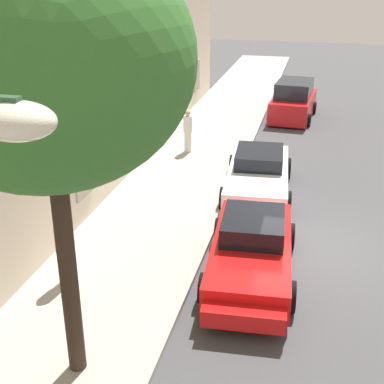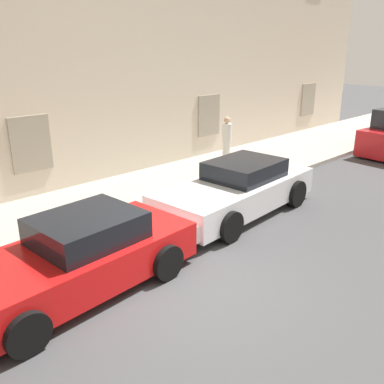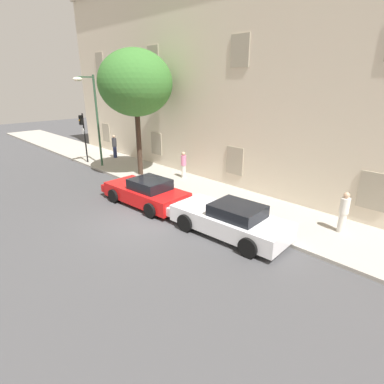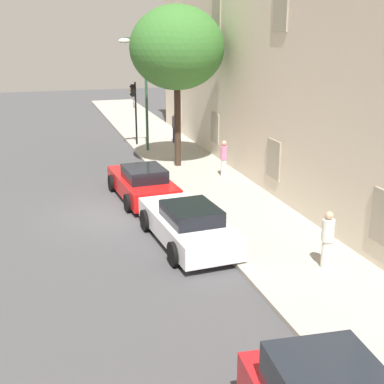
{
  "view_description": "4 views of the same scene",
  "coord_description": "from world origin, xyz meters",
  "px_view_note": "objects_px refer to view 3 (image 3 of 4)",
  "views": [
    {
      "loc": [
        -12.41,
        0.1,
        6.78
      ],
      "look_at": [
        -0.13,
        3.04,
        1.33
      ],
      "focal_mm": 49.47,
      "sensor_mm": 36.0,
      "label": 1
    },
    {
      "loc": [
        -4.55,
        -4.83,
        4.14
      ],
      "look_at": [
        1.8,
        1.77,
        0.91
      ],
      "focal_mm": 39.46,
      "sensor_mm": 36.0,
      "label": 2
    },
    {
      "loc": [
        9.92,
        -6.81,
        5.62
      ],
      "look_at": [
        1.21,
        1.7,
        1.23
      ],
      "focal_mm": 28.54,
      "sensor_mm": 36.0,
      "label": 3
    },
    {
      "loc": [
        17.93,
        -2.58,
        6.47
      ],
      "look_at": [
        1.96,
        2.24,
        1.22
      ],
      "focal_mm": 49.22,
      "sensor_mm": 36.0,
      "label": 4
    }
  ],
  "objects_px": {
    "pedestrian_strolling": "(115,146)",
    "pedestrian_admiring": "(344,212)",
    "street_lamp": "(90,105)",
    "sportscar_yellow_flank": "(226,219)",
    "pedestrian_bystander": "(184,164)",
    "sportscar_red_lead": "(144,192)",
    "traffic_light": "(83,129)",
    "tree_near_kerb": "(135,83)"
  },
  "relations": [
    {
      "from": "pedestrian_strolling",
      "to": "pedestrian_admiring",
      "type": "bearing_deg",
      "value": -1.05
    },
    {
      "from": "street_lamp",
      "to": "pedestrian_strolling",
      "type": "distance_m",
      "value": 4.21
    },
    {
      "from": "street_lamp",
      "to": "pedestrian_admiring",
      "type": "xyz_separation_m",
      "value": [
        15.61,
        2.02,
        -3.24
      ]
    },
    {
      "from": "sportscar_yellow_flank",
      "to": "pedestrian_bystander",
      "type": "distance_m",
      "value": 7.21
    },
    {
      "from": "pedestrian_strolling",
      "to": "pedestrian_bystander",
      "type": "bearing_deg",
      "value": 1.38
    },
    {
      "from": "pedestrian_admiring",
      "to": "pedestrian_strolling",
      "type": "xyz_separation_m",
      "value": [
        -17.05,
        0.31,
        0.06
      ]
    },
    {
      "from": "street_lamp",
      "to": "pedestrian_strolling",
      "type": "xyz_separation_m",
      "value": [
        -1.45,
        2.34,
        -3.18
      ]
    },
    {
      "from": "pedestrian_bystander",
      "to": "street_lamp",
      "type": "bearing_deg",
      "value": -157.61
    },
    {
      "from": "sportscar_yellow_flank",
      "to": "street_lamp",
      "type": "distance_m",
      "value": 12.93
    },
    {
      "from": "sportscar_red_lead",
      "to": "street_lamp",
      "type": "distance_m",
      "value": 8.52
    },
    {
      "from": "sportscar_yellow_flank",
      "to": "pedestrian_strolling",
      "type": "relative_size",
      "value": 3.0
    },
    {
      "from": "sportscar_yellow_flank",
      "to": "street_lamp",
      "type": "xyz_separation_m",
      "value": [
        -12.37,
        1.05,
        3.61
      ]
    },
    {
      "from": "traffic_light",
      "to": "pedestrian_strolling",
      "type": "height_order",
      "value": "traffic_light"
    },
    {
      "from": "tree_near_kerb",
      "to": "pedestrian_bystander",
      "type": "bearing_deg",
      "value": 29.99
    },
    {
      "from": "tree_near_kerb",
      "to": "street_lamp",
      "type": "relative_size",
      "value": 1.23
    },
    {
      "from": "sportscar_yellow_flank",
      "to": "pedestrian_bystander",
      "type": "xyz_separation_m",
      "value": [
        -6.26,
        3.57,
        0.36
      ]
    },
    {
      "from": "pedestrian_admiring",
      "to": "pedestrian_strolling",
      "type": "relative_size",
      "value": 0.94
    },
    {
      "from": "tree_near_kerb",
      "to": "traffic_light",
      "type": "distance_m",
      "value": 6.14
    },
    {
      "from": "street_lamp",
      "to": "pedestrian_admiring",
      "type": "height_order",
      "value": "street_lamp"
    },
    {
      "from": "sportscar_red_lead",
      "to": "pedestrian_bystander",
      "type": "bearing_deg",
      "value": 110.06
    },
    {
      "from": "traffic_light",
      "to": "pedestrian_admiring",
      "type": "height_order",
      "value": "traffic_light"
    },
    {
      "from": "sportscar_red_lead",
      "to": "traffic_light",
      "type": "xyz_separation_m",
      "value": [
        -9.15,
        1.53,
        1.9
      ]
    },
    {
      "from": "street_lamp",
      "to": "pedestrian_bystander",
      "type": "height_order",
      "value": "street_lamp"
    },
    {
      "from": "pedestrian_admiring",
      "to": "pedestrian_strolling",
      "type": "height_order",
      "value": "pedestrian_strolling"
    },
    {
      "from": "tree_near_kerb",
      "to": "pedestrian_admiring",
      "type": "xyz_separation_m",
      "value": [
        11.96,
        0.93,
        -4.59
      ]
    },
    {
      "from": "traffic_light",
      "to": "pedestrian_bystander",
      "type": "bearing_deg",
      "value": 17.8
    },
    {
      "from": "pedestrian_admiring",
      "to": "pedestrian_strolling",
      "type": "bearing_deg",
      "value": 178.95
    },
    {
      "from": "sportscar_yellow_flank",
      "to": "traffic_light",
      "type": "relative_size",
      "value": 1.5
    },
    {
      "from": "sportscar_red_lead",
      "to": "pedestrian_strolling",
      "type": "xyz_separation_m",
      "value": [
        -9.02,
        3.82,
        0.44
      ]
    },
    {
      "from": "pedestrian_bystander",
      "to": "sportscar_red_lead",
      "type": "bearing_deg",
      "value": -69.94
    },
    {
      "from": "street_lamp",
      "to": "traffic_light",
      "type": "bearing_deg",
      "value": 178.21
    },
    {
      "from": "traffic_light",
      "to": "pedestrian_admiring",
      "type": "bearing_deg",
      "value": 6.56
    },
    {
      "from": "traffic_light",
      "to": "sportscar_yellow_flank",
      "type": "bearing_deg",
      "value": -4.51
    },
    {
      "from": "sportscar_yellow_flank",
      "to": "pedestrian_strolling",
      "type": "bearing_deg",
      "value": 166.22
    },
    {
      "from": "traffic_light",
      "to": "pedestrian_strolling",
      "type": "xyz_separation_m",
      "value": [
        0.13,
        2.29,
        -1.47
      ]
    },
    {
      "from": "pedestrian_strolling",
      "to": "pedestrian_bystander",
      "type": "distance_m",
      "value": 7.56
    },
    {
      "from": "sportscar_yellow_flank",
      "to": "tree_near_kerb",
      "type": "height_order",
      "value": "tree_near_kerb"
    },
    {
      "from": "traffic_light",
      "to": "sportscar_red_lead",
      "type": "bearing_deg",
      "value": -9.49
    },
    {
      "from": "pedestrian_strolling",
      "to": "tree_near_kerb",
      "type": "bearing_deg",
      "value": -13.72
    },
    {
      "from": "pedestrian_strolling",
      "to": "sportscar_red_lead",
      "type": "bearing_deg",
      "value": -22.94
    },
    {
      "from": "sportscar_yellow_flank",
      "to": "pedestrian_admiring",
      "type": "distance_m",
      "value": 4.48
    },
    {
      "from": "tree_near_kerb",
      "to": "street_lamp",
      "type": "xyz_separation_m",
      "value": [
        -3.64,
        -1.09,
        -1.34
      ]
    }
  ]
}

